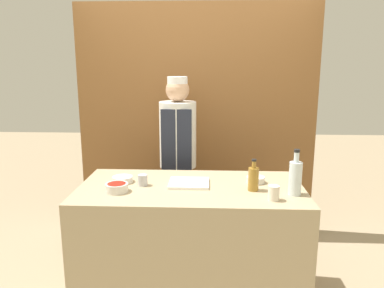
{
  "coord_description": "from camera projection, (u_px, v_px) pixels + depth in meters",
  "views": [
    {
      "loc": [
        0.13,
        -2.6,
        1.82
      ],
      "look_at": [
        0.0,
        0.17,
        1.22
      ],
      "focal_mm": 35.0,
      "sensor_mm": 36.0,
      "label": 1
    }
  ],
  "objects": [
    {
      "name": "cabinet_wall",
      "position": [
        197.0,
        124.0,
        3.9
      ],
      "size": [
        2.41,
        0.18,
        2.4
      ],
      "color": "brown",
      "rests_on": "ground_plane"
    },
    {
      "name": "counter",
      "position": [
        191.0,
        245.0,
        2.84
      ],
      "size": [
        1.64,
        0.83,
        0.94
      ],
      "color": "tan",
      "rests_on": "ground_plane"
    },
    {
      "name": "sauce_bowl_white",
      "position": [
        122.0,
        179.0,
        2.82
      ],
      "size": [
        0.15,
        0.15,
        0.04
      ],
      "color": "silver",
      "rests_on": "counter"
    },
    {
      "name": "sauce_bowl_yellow",
      "position": [
        256.0,
        179.0,
        2.81
      ],
      "size": [
        0.14,
        0.14,
        0.05
      ],
      "color": "silver",
      "rests_on": "counter"
    },
    {
      "name": "sauce_bowl_red",
      "position": [
        117.0,
        187.0,
        2.61
      ],
      "size": [
        0.16,
        0.16,
        0.06
      ],
      "color": "silver",
      "rests_on": "counter"
    },
    {
      "name": "cutting_board",
      "position": [
        189.0,
        183.0,
        2.77
      ],
      "size": [
        0.29,
        0.26,
        0.02
      ],
      "color": "white",
      "rests_on": "counter"
    },
    {
      "name": "bottle_clear",
      "position": [
        295.0,
        177.0,
        2.53
      ],
      "size": [
        0.09,
        0.09,
        0.32
      ],
      "color": "silver",
      "rests_on": "counter"
    },
    {
      "name": "bottle_vinegar",
      "position": [
        253.0,
        178.0,
        2.63
      ],
      "size": [
        0.07,
        0.07,
        0.23
      ],
      "color": "olive",
      "rests_on": "counter"
    },
    {
      "name": "cup_steel",
      "position": [
        143.0,
        180.0,
        2.74
      ],
      "size": [
        0.07,
        0.07,
        0.08
      ],
      "color": "#B7B7BC",
      "rests_on": "counter"
    },
    {
      "name": "cup_cream",
      "position": [
        274.0,
        193.0,
        2.45
      ],
      "size": [
        0.07,
        0.07,
        0.1
      ],
      "color": "silver",
      "rests_on": "counter"
    },
    {
      "name": "chef_center",
      "position": [
        178.0,
        160.0,
        3.51
      ],
      "size": [
        0.34,
        0.34,
        1.7
      ],
      "color": "#28282D",
      "rests_on": "ground_plane"
    }
  ]
}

